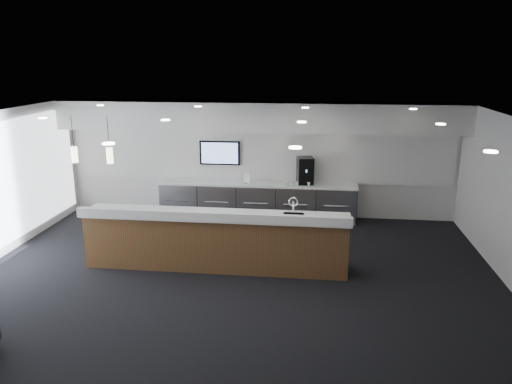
# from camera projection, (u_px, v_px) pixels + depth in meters

# --- Properties ---
(ground) EXTENTS (10.00, 10.00, 0.00)m
(ground) POSITION_uv_depth(u_px,v_px,m) (234.00, 278.00, 9.44)
(ground) COLOR black
(ground) RESTS_ON ground
(ceiling) EXTENTS (10.00, 8.00, 0.02)m
(ceiling) POSITION_uv_depth(u_px,v_px,m) (232.00, 119.00, 8.66)
(ceiling) COLOR black
(ceiling) RESTS_ON back_wall
(back_wall) EXTENTS (10.00, 0.02, 3.00)m
(back_wall) POSITION_uv_depth(u_px,v_px,m) (259.00, 159.00, 12.88)
(back_wall) COLOR silver
(back_wall) RESTS_ON ground
(soffit_bulkhead) EXTENTS (10.00, 0.90, 0.70)m
(soffit_bulkhead) POSITION_uv_depth(u_px,v_px,m) (257.00, 116.00, 12.15)
(soffit_bulkhead) COLOR silver
(soffit_bulkhead) RESTS_ON back_wall
(alcove_panel) EXTENTS (9.80, 0.06, 1.40)m
(alcove_panel) POSITION_uv_depth(u_px,v_px,m) (259.00, 155.00, 12.83)
(alcove_panel) COLOR silver
(alcove_panel) RESTS_ON back_wall
(back_credenza) EXTENTS (5.06, 0.66, 0.95)m
(back_credenza) POSITION_uv_depth(u_px,v_px,m) (257.00, 201.00, 12.80)
(back_credenza) COLOR gray
(back_credenza) RESTS_ON ground
(wall_tv) EXTENTS (1.05, 0.08, 0.62)m
(wall_tv) POSITION_uv_depth(u_px,v_px,m) (220.00, 153.00, 12.87)
(wall_tv) COLOR black
(wall_tv) RESTS_ON back_wall
(pendant_left) EXTENTS (0.12, 0.12, 0.30)m
(pendant_left) POSITION_uv_depth(u_px,v_px,m) (120.00, 150.00, 9.90)
(pendant_left) COLOR #FDF2C6
(pendant_left) RESTS_ON ceiling
(pendant_right) EXTENTS (0.12, 0.12, 0.30)m
(pendant_right) POSITION_uv_depth(u_px,v_px,m) (87.00, 150.00, 9.98)
(pendant_right) COLOR #FDF2C6
(pendant_right) RESTS_ON ceiling
(ceiling_can_lights) EXTENTS (7.00, 5.00, 0.02)m
(ceiling_can_lights) POSITION_uv_depth(u_px,v_px,m) (232.00, 121.00, 8.66)
(ceiling_can_lights) COLOR white
(ceiling_can_lights) RESTS_ON ceiling
(service_counter) EXTENTS (5.21, 0.87, 1.49)m
(service_counter) POSITION_uv_depth(u_px,v_px,m) (216.00, 240.00, 9.79)
(service_counter) COLOR #58311D
(service_counter) RESTS_ON ground
(coffee_machine) EXTENTS (0.46, 0.55, 0.67)m
(coffee_machine) POSITION_uv_depth(u_px,v_px,m) (305.00, 171.00, 12.52)
(coffee_machine) COLOR black
(coffee_machine) RESTS_ON back_credenza
(info_sign_left) EXTENTS (0.18, 0.06, 0.25)m
(info_sign_left) POSITION_uv_depth(u_px,v_px,m) (247.00, 178.00, 12.61)
(info_sign_left) COLOR white
(info_sign_left) RESTS_ON back_credenza
(info_sign_right) EXTENTS (0.16, 0.07, 0.21)m
(info_sign_right) POSITION_uv_depth(u_px,v_px,m) (302.00, 181.00, 12.46)
(info_sign_right) COLOR white
(info_sign_right) RESTS_ON back_credenza
(cup_0) EXTENTS (0.10, 0.10, 0.09)m
(cup_0) POSITION_uv_depth(u_px,v_px,m) (309.00, 184.00, 12.41)
(cup_0) COLOR white
(cup_0) RESTS_ON back_credenza
(cup_1) EXTENTS (0.14, 0.14, 0.09)m
(cup_1) POSITION_uv_depth(u_px,v_px,m) (303.00, 183.00, 12.43)
(cup_1) COLOR white
(cup_1) RESTS_ON back_credenza
(cup_2) EXTENTS (0.12, 0.12, 0.09)m
(cup_2) POSITION_uv_depth(u_px,v_px,m) (297.00, 183.00, 12.45)
(cup_2) COLOR white
(cup_2) RESTS_ON back_credenza
(cup_3) EXTENTS (0.13, 0.13, 0.09)m
(cup_3) POSITION_uv_depth(u_px,v_px,m) (292.00, 183.00, 12.46)
(cup_3) COLOR white
(cup_3) RESTS_ON back_credenza
(cup_4) EXTENTS (0.14, 0.14, 0.09)m
(cup_4) POSITION_uv_depth(u_px,v_px,m) (286.00, 183.00, 12.48)
(cup_4) COLOR white
(cup_4) RESTS_ON back_credenza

